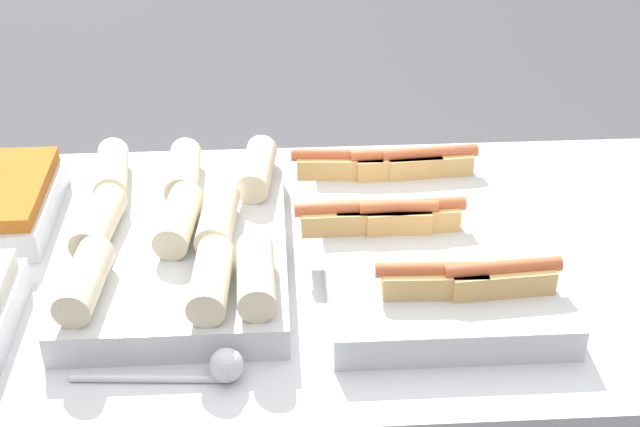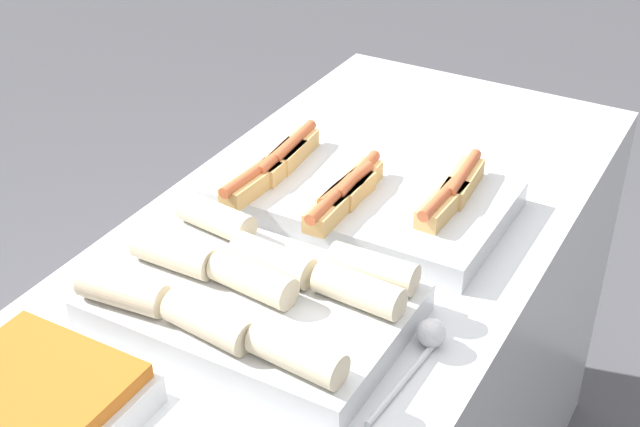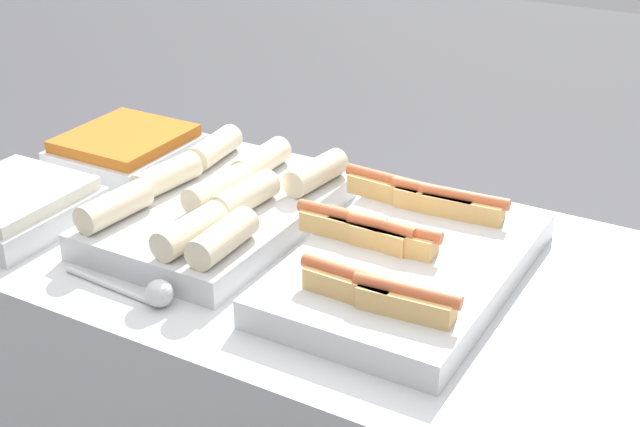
{
  "view_description": "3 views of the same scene",
  "coord_description": "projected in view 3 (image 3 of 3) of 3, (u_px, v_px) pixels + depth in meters",
  "views": [
    {
      "loc": [
        -0.13,
        -1.16,
        1.73
      ],
      "look_at": [
        -0.06,
        0.0,
        1.01
      ],
      "focal_mm": 50.0,
      "sensor_mm": 36.0,
      "label": 1
    },
    {
      "loc": [
        -1.21,
        -0.64,
        1.84
      ],
      "look_at": [
        -0.06,
        0.0,
        1.01
      ],
      "focal_mm": 50.0,
      "sensor_mm": 36.0,
      "label": 2
    },
    {
      "loc": [
        0.62,
        -1.2,
        1.7
      ],
      "look_at": [
        -0.06,
        0.0,
        1.01
      ],
      "focal_mm": 50.0,
      "sensor_mm": 36.0,
      "label": 3
    }
  ],
  "objects": [
    {
      "name": "serving_spoon_near",
      "position": [
        151.0,
        292.0,
        1.42
      ],
      "size": [
        0.23,
        0.05,
        0.05
      ],
      "color": "silver",
      "rests_on": "counter"
    },
    {
      "name": "tray_wraps",
      "position": [
        219.0,
        206.0,
        1.65
      ],
      "size": [
        0.33,
        0.49,
        0.1
      ],
      "color": "silver",
      "rests_on": "counter"
    },
    {
      "name": "tray_side_front",
      "position": [
        12.0,
        206.0,
        1.66
      ],
      "size": [
        0.24,
        0.26,
        0.07
      ],
      "color": "silver",
      "rests_on": "counter"
    },
    {
      "name": "tray_hotdogs",
      "position": [
        406.0,
        258.0,
        1.49
      ],
      "size": [
        0.38,
        0.54,
        0.1
      ],
      "color": "silver",
      "rests_on": "counter"
    },
    {
      "name": "tray_side_back",
      "position": [
        126.0,
        150.0,
        1.91
      ],
      "size": [
        0.24,
        0.26,
        0.07
      ],
      "color": "silver",
      "rests_on": "counter"
    }
  ]
}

